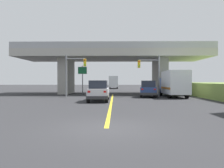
# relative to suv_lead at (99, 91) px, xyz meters

# --- Properties ---
(ground) EXTENTS (160.00, 160.00, 0.00)m
(ground) POSITION_rel_suv_lead_xyz_m (1.24, 12.78, -1.01)
(ground) COLOR #2B2B2D
(overpass_bridge) EXTENTS (28.59, 8.95, 7.40)m
(overpass_bridge) POSITION_rel_suv_lead_xyz_m (1.24, 12.78, 4.22)
(overpass_bridge) COLOR #A8A59E
(overpass_bridge) RESTS_ON ground
(lane_divider_stripe) EXTENTS (0.20, 22.34, 0.01)m
(lane_divider_stripe) POSITION_rel_suv_lead_xyz_m (1.24, -0.87, -1.01)
(lane_divider_stripe) COLOR yellow
(lane_divider_stripe) RESTS_ON ground
(suv_lead) EXTENTS (1.94, 4.70, 2.02)m
(suv_lead) POSITION_rel_suv_lead_xyz_m (0.00, 0.00, 0.00)
(suv_lead) COLOR silver
(suv_lead) RESTS_ON ground
(suv_crossing) EXTENTS (2.48, 4.73, 2.02)m
(suv_crossing) POSITION_rel_suv_lead_xyz_m (5.67, 5.52, -0.00)
(suv_crossing) COLOR navy
(suv_crossing) RESTS_ON ground
(box_truck) EXTENTS (2.33, 6.66, 3.18)m
(box_truck) POSITION_rel_suv_lead_xyz_m (8.73, 5.35, 0.64)
(box_truck) COLOR navy
(box_truck) RESTS_ON ground
(traffic_signal_nearside) EXTENTS (2.75, 0.36, 5.19)m
(traffic_signal_nearside) POSITION_rel_suv_lead_xyz_m (6.15, 6.00, 2.29)
(traffic_signal_nearside) COLOR slate
(traffic_signal_nearside) RESTS_ON ground
(traffic_signal_farside) EXTENTS (2.62, 0.36, 5.29)m
(traffic_signal_farside) POSITION_rel_suv_lead_xyz_m (-3.73, 6.02, 2.39)
(traffic_signal_farside) COLOR slate
(traffic_signal_farside) RESTS_ON ground
(highway_sign) EXTENTS (1.36, 0.17, 4.27)m
(highway_sign) POSITION_rel_suv_lead_xyz_m (-3.33, 11.13, 2.06)
(highway_sign) COLOR slate
(highway_sign) RESTS_ON ground
(semi_truck_distant) EXTENTS (2.33, 7.05, 3.24)m
(semi_truck_distant) POSITION_rel_suv_lead_xyz_m (1.12, 35.62, 0.67)
(semi_truck_distant) COLOR navy
(semi_truck_distant) RESTS_ON ground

